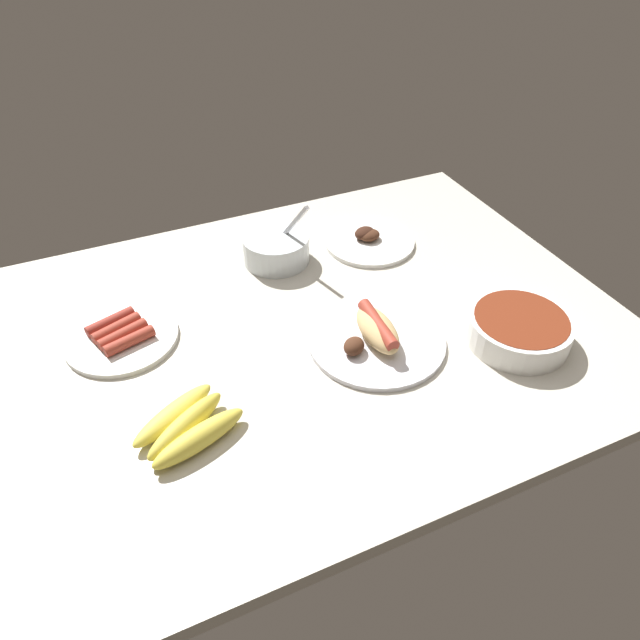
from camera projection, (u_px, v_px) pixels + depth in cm
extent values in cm
cube|color=beige|center=(307.00, 332.00, 113.12)|extent=(120.00, 90.00, 3.00)
cylinder|color=white|center=(377.00, 340.00, 108.30)|extent=(25.41, 25.41, 1.00)
ellipsoid|color=tan|center=(377.00, 329.00, 106.56)|extent=(6.79, 13.70, 4.40)
cylinder|color=#9E3828|center=(378.00, 324.00, 105.78)|extent=(3.15, 12.82, 2.40)
ellipsoid|color=#472819|center=(354.00, 346.00, 104.29)|extent=(5.69, 5.57, 2.80)
cylinder|color=white|center=(122.00, 337.00, 108.90)|extent=(20.85, 20.85, 1.00)
cylinder|color=#9E3828|center=(129.00, 341.00, 105.83)|extent=(9.62, 4.67, 2.20)
cylinder|color=#9E3828|center=(123.00, 334.00, 107.19)|extent=(9.58, 5.16, 2.20)
cylinder|color=#9E3828|center=(117.00, 328.00, 108.55)|extent=(9.56, 5.31, 2.20)
cylinder|color=maroon|center=(110.00, 322.00, 109.91)|extent=(9.59, 5.05, 2.20)
cylinder|color=silver|center=(276.00, 248.00, 127.35)|extent=(14.50, 14.50, 6.10)
cylinder|color=beige|center=(276.00, 244.00, 126.57)|extent=(12.76, 12.76, 2.74)
cube|color=#B7B7BC|center=(292.00, 225.00, 123.23)|extent=(3.92, 10.37, 13.00)
cylinder|color=white|center=(519.00, 330.00, 107.39)|extent=(18.86, 18.86, 5.25)
cylinder|color=maroon|center=(521.00, 320.00, 105.96)|extent=(16.97, 16.97, 1.00)
ellipsoid|color=#E5D14C|center=(173.00, 415.00, 93.05)|extent=(15.89, 10.96, 3.34)
ellipsoid|color=gold|center=(186.00, 425.00, 91.07)|extent=(15.23, 11.20, 3.88)
ellipsoid|color=gold|center=(199.00, 438.00, 89.31)|extent=(16.68, 8.76, 3.72)
cylinder|color=white|center=(369.00, 242.00, 134.15)|extent=(20.47, 20.47, 1.00)
ellipsoid|color=#472819|center=(370.00, 235.00, 133.16)|extent=(5.69, 4.94, 2.26)
ellipsoid|color=#381E14|center=(365.00, 233.00, 133.56)|extent=(5.90, 5.22, 2.58)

